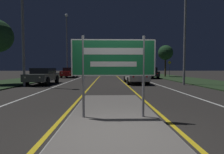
# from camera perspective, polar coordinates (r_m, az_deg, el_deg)

# --- Properties ---
(ground_plane) EXTENTS (160.00, 160.00, 0.00)m
(ground_plane) POSITION_cam_1_polar(r_m,az_deg,el_deg) (4.05, 1.03, -18.15)
(ground_plane) COLOR #282623
(median_island) EXTENTS (2.60, 7.74, 0.10)m
(median_island) POSITION_cam_1_polar(r_m,az_deg,el_deg) (4.99, 0.49, -13.51)
(median_island) COLOR #999993
(median_island) RESTS_ON ground_plane
(verge_left) EXTENTS (5.00, 100.00, 0.08)m
(verge_left) POSITION_cam_1_polar(r_m,az_deg,el_deg) (25.58, -22.97, -0.38)
(verge_left) COLOR #23381E
(verge_left) RESTS_ON ground_plane
(verge_right) EXTENTS (5.00, 100.00, 0.08)m
(verge_right) POSITION_cam_1_polar(r_m,az_deg,el_deg) (25.70, 20.53, -0.32)
(verge_right) COLOR #23381E
(verge_right) RESTS_ON ground_plane
(centre_line_yellow_left) EXTENTS (0.12, 70.00, 0.01)m
(centre_line_yellow_left) POSITION_cam_1_polar(r_m,az_deg,el_deg) (28.84, -4.19, 0.14)
(centre_line_yellow_left) COLOR gold
(centre_line_yellow_left) RESTS_ON ground_plane
(centre_line_yellow_right) EXTENTS (0.12, 70.00, 0.01)m
(centre_line_yellow_right) POSITION_cam_1_polar(r_m,az_deg,el_deg) (28.86, 1.72, 0.15)
(centre_line_yellow_right) COLOR gold
(centre_line_yellow_right) RESTS_ON ground_plane
(lane_line_white_left) EXTENTS (0.12, 70.00, 0.01)m
(lane_line_white_left) POSITION_cam_1_polar(r_m,az_deg,el_deg) (29.09, -9.54, 0.13)
(lane_line_white_left) COLOR silver
(lane_line_white_left) RESTS_ON ground_plane
(lane_line_white_right) EXTENTS (0.12, 70.00, 0.01)m
(lane_line_white_right) POSITION_cam_1_polar(r_m,az_deg,el_deg) (29.14, 7.05, 0.16)
(lane_line_white_right) COLOR silver
(lane_line_white_right) RESTS_ON ground_plane
(edge_line_white_left) EXTENTS (0.10, 70.00, 0.01)m
(edge_line_white_left) POSITION_cam_1_polar(r_m,az_deg,el_deg) (29.65, -15.29, 0.12)
(edge_line_white_left) COLOR silver
(edge_line_white_left) RESTS_ON ground_plane
(edge_line_white_right) EXTENTS (0.10, 70.00, 0.01)m
(edge_line_white_right) POSITION_cam_1_polar(r_m,az_deg,el_deg) (29.74, 12.78, 0.16)
(edge_line_white_right) COLOR silver
(edge_line_white_right) RESTS_ON ground_plane
(highway_sign) EXTENTS (2.30, 0.07, 2.23)m
(highway_sign) POSITION_cam_1_polar(r_m,az_deg,el_deg) (4.79, 0.50, 5.37)
(highway_sign) COLOR gray
(highway_sign) RESTS_ON median_island
(streetlight_left_near) EXTENTS (0.50, 0.50, 10.00)m
(streetlight_left_near) POSITION_cam_1_polar(r_m,az_deg,el_deg) (15.70, -27.24, 20.35)
(streetlight_left_near) COLOR gray
(streetlight_left_near) RESTS_ON ground_plane
(streetlight_left_far) EXTENTS (0.48, 0.48, 10.02)m
(streetlight_left_far) POSITION_cam_1_polar(r_m,az_deg,el_deg) (29.43, -14.54, 12.04)
(streetlight_left_far) COLOR gray
(streetlight_left_far) RESTS_ON ground_plane
(streetlight_right_near) EXTENTS (0.48, 0.48, 8.42)m
(streetlight_right_near) POSITION_cam_1_polar(r_m,az_deg,el_deg) (16.43, 22.76, 16.16)
(streetlight_right_near) COLOR gray
(streetlight_right_near) RESTS_ON ground_plane
(car_receding_0) EXTENTS (1.86, 4.70, 1.52)m
(car_receding_0) POSITION_cam_1_polar(r_m,az_deg,el_deg) (16.29, 7.71, 0.68)
(car_receding_0) COLOR silver
(car_receding_0) RESTS_ON ground_plane
(car_receding_1) EXTENTS (2.01, 4.20, 1.51)m
(car_receding_1) POSITION_cam_1_polar(r_m,az_deg,el_deg) (24.54, 11.98, 1.43)
(car_receding_1) COLOR black
(car_receding_1) RESTS_ON ground_plane
(car_receding_2) EXTENTS (1.87, 4.12, 1.45)m
(car_receding_2) POSITION_cam_1_polar(r_m,az_deg,el_deg) (37.42, 7.72, 1.97)
(car_receding_2) COLOR navy
(car_receding_2) RESTS_ON ground_plane
(car_receding_3) EXTENTS (1.84, 4.29, 1.47)m
(car_receding_3) POSITION_cam_1_polar(r_m,az_deg,el_deg) (48.20, 1.56, 2.23)
(car_receding_3) COLOR maroon
(car_receding_3) RESTS_ON ground_plane
(car_approaching_0) EXTENTS (1.92, 4.33, 1.44)m
(car_approaching_0) POSITION_cam_1_polar(r_m,az_deg,el_deg) (16.66, -21.61, 0.45)
(car_approaching_0) COLOR #4C514C
(car_approaching_0) RESTS_ON ground_plane
(car_approaching_1) EXTENTS (1.95, 4.42, 1.49)m
(car_approaching_1) POSITION_cam_1_polar(r_m,az_deg,el_deg) (26.90, -13.67, 1.49)
(car_approaching_1) COLOR maroon
(car_approaching_1) RESTS_ON ground_plane
(car_approaching_2) EXTENTS (1.92, 4.49, 1.40)m
(car_approaching_2) POSITION_cam_1_polar(r_m,az_deg,el_deg) (37.35, -10.25, 1.90)
(car_approaching_2) COLOR #B7B7BC
(car_approaching_2) RESTS_ON ground_plane
(warning_sign) EXTENTS (0.60, 0.06, 2.49)m
(warning_sign) POSITION_cam_1_polar(r_m,az_deg,el_deg) (29.07, 18.28, 3.11)
(warning_sign) COLOR gray
(warning_sign) RESTS_ON verge_right
(roadside_palm_right) EXTENTS (2.28, 2.28, 4.88)m
(roadside_palm_right) POSITION_cam_1_polar(r_m,az_deg,el_deg) (28.67, 17.08, 7.56)
(roadside_palm_right) COLOR #4C3823
(roadside_palm_right) RESTS_ON verge_right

